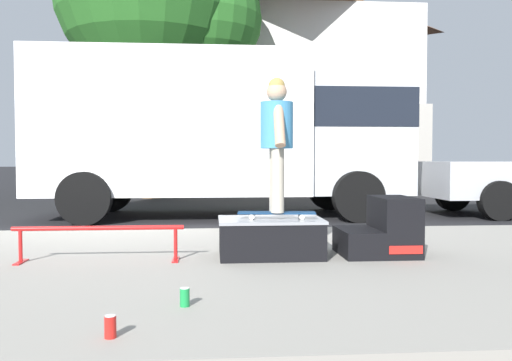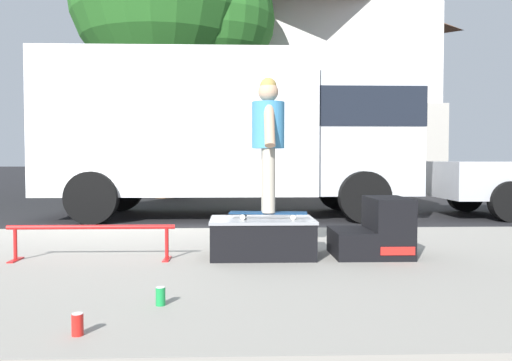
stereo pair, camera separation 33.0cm
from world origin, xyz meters
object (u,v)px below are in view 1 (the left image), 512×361
Objects in this scene: skateboard at (277,213)px; soda_can_b at (185,297)px; skater_kid at (277,133)px; grind_rail at (99,234)px; soda_can at (110,327)px; kicker_ramp at (383,231)px; skate_box at (270,236)px; box_truck at (224,128)px; street_tree_main at (161,0)px.

skateboard reaches higher than soda_can_b.
grind_rail is at bearing -176.52° from skater_kid.
kicker_ramp is at bearing 45.82° from soda_can.
soda_can is (-1.15, -2.39, -0.15)m from skate_box.
skate_box reaches higher than soda_can_b.
skate_box is at bearing -85.83° from box_truck.
street_tree_main is at bearing 108.31° from box_truck.
skate_box is 1.96m from soda_can_b.
kicker_ramp is 0.56× the size of skater_kid.
skater_kid reaches higher than soda_can_b.
skateboard reaches higher than skate_box.
skateboard reaches higher than soda_can.
grind_rail is 2.32m from soda_can.
skate_box is at bearing 64.24° from soda_can.
soda_can is 7.54m from box_truck.
kicker_ramp is at bearing 2.76° from grind_rail.
kicker_ramp is 11.59m from street_tree_main.
kicker_ramp is at bearing 1.62° from skater_kid.
skateboard is 6.32× the size of soda_can.
box_truck is at bearing 94.82° from skateboard.
street_tree_main is (-0.31, 10.01, 5.16)m from grind_rail.
box_truck is at bearing 83.83° from soda_can.
skateboard is 0.59× the size of skater_kid.
grind_rail is 0.20× the size of street_tree_main.
grind_rail is (-2.85, -0.14, 0.02)m from kicker_ramp.
soda_can is at bearing -122.14° from soda_can_b.
street_tree_main is at bearing 91.77° from grind_rail.
soda_can_b is at bearing -115.40° from skateboard.
street_tree_main is at bearing 93.90° from soda_can.
street_tree_main reaches higher than skate_box.
skate_box is 8.33× the size of soda_can_b.
box_truck reaches higher than skater_kid.
skateboard is at bearing -28.30° from skate_box.
skater_kid reaches higher than soda_can.
skateboard is at bearing 90.00° from skater_kid.
soda_can is at bearing -86.10° from street_tree_main.
soda_can is (-1.21, -2.36, -0.38)m from skateboard.
grind_rail is 0.24× the size of box_truck.
grind_rail is 1.21× the size of skater_kid.
skater_kid reaches higher than skate_box.
kicker_ramp reaches higher than soda_can.
grind_rail reaches higher than soda_can_b.
skateboard is 6.32× the size of soda_can_b.
skater_kid is 10.69× the size of soda_can.
skate_box is 1.69m from grind_rail.
grind_rail reaches higher than soda_can.
grind_rail is 5.42m from box_truck.
street_tree_main is (-2.05, 9.91, 4.18)m from skater_kid.
grind_rail is at bearing 118.75° from soda_can_b.
skater_kid is at bearing -85.18° from box_truck.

